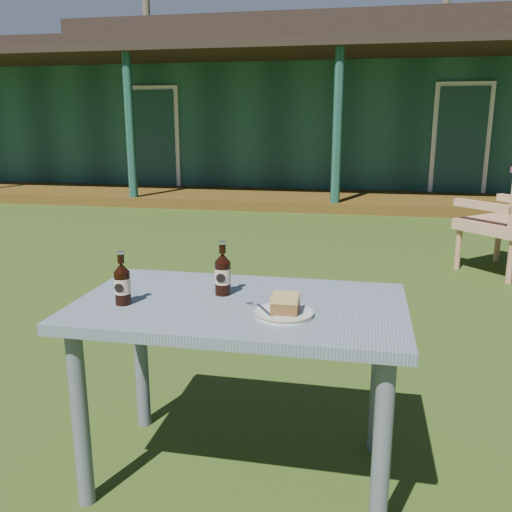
% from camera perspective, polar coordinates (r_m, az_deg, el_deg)
% --- Properties ---
extents(ground, '(80.00, 80.00, 0.00)m').
position_cam_1_polar(ground, '(3.72, 3.96, -7.53)').
color(ground, '#334916').
extents(pavilion, '(15.80, 8.30, 3.45)m').
position_cam_1_polar(pavilion, '(12.83, 9.72, 14.92)').
color(pavilion, '#1C483B').
rests_on(pavilion, ground).
extents(tree_left, '(0.28, 0.28, 10.50)m').
position_cam_1_polar(tree_left, '(22.90, -11.44, 23.54)').
color(tree_left, brown).
rests_on(tree_left, ground).
extents(tree_mid, '(0.28, 0.28, 9.50)m').
position_cam_1_polar(tree_mid, '(22.34, 19.22, 22.02)').
color(tree_mid, brown).
rests_on(tree_mid, ground).
extents(cafe_table, '(1.20, 0.70, 0.72)m').
position_cam_1_polar(cafe_table, '(2.02, -1.68, -7.58)').
color(cafe_table, slate).
rests_on(cafe_table, ground).
extents(plate, '(0.20, 0.20, 0.01)m').
position_cam_1_polar(plate, '(1.85, 2.94, -6.01)').
color(plate, silver).
rests_on(plate, cafe_table).
extents(cake_slice, '(0.09, 0.09, 0.06)m').
position_cam_1_polar(cake_slice, '(1.84, 3.11, -4.99)').
color(cake_slice, brown).
rests_on(cake_slice, plate).
extents(fork, '(0.08, 0.13, 0.00)m').
position_cam_1_polar(fork, '(1.85, 0.90, -5.76)').
color(fork, silver).
rests_on(fork, plate).
extents(cola_bottle_near, '(0.06, 0.06, 0.21)m').
position_cam_1_polar(cola_bottle_near, '(2.05, -3.52, -1.85)').
color(cola_bottle_near, black).
rests_on(cola_bottle_near, cafe_table).
extents(cola_bottle_far, '(0.06, 0.06, 0.20)m').
position_cam_1_polar(cola_bottle_far, '(2.00, -13.90, -2.81)').
color(cola_bottle_far, black).
rests_on(cola_bottle_far, cafe_table).
extents(bottle_cap, '(0.03, 0.03, 0.01)m').
position_cam_1_polar(bottle_cap, '(1.95, -0.69, -5.09)').
color(bottle_cap, silver).
rests_on(bottle_cap, cafe_table).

